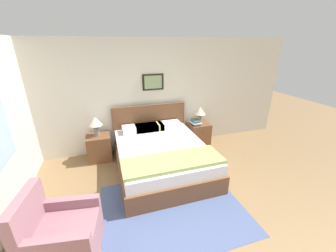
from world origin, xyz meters
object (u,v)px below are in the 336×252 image
(bed, at_px, (161,155))
(nightstand_by_door, at_px, (198,134))
(armchair, at_px, (61,235))
(table_lamp_near_window, at_px, (95,123))
(table_lamp_by_door, at_px, (200,112))
(nightstand_near_window, at_px, (99,147))

(bed, distance_m, nightstand_by_door, 1.47)
(bed, bearing_deg, nightstand_by_door, 33.83)
(armchair, bearing_deg, nightstand_by_door, 137.01)
(table_lamp_near_window, relative_size, table_lamp_by_door, 1.00)
(table_lamp_by_door, bearing_deg, bed, -146.50)
(bed, bearing_deg, armchair, -139.39)
(armchair, xyz_separation_m, table_lamp_near_window, (0.46, 2.26, 0.58))
(bed, distance_m, armchair, 2.23)
(nightstand_by_door, xyz_separation_m, table_lamp_near_window, (-2.46, -0.01, 0.60))
(armchair, height_order, table_lamp_by_door, table_lamp_by_door)
(nightstand_near_window, height_order, table_lamp_near_window, table_lamp_near_window)
(armchair, relative_size, nightstand_by_door, 1.60)
(nightstand_near_window, bearing_deg, nightstand_by_door, 0.00)
(armchair, relative_size, nightstand_near_window, 1.60)
(bed, height_order, nightstand_by_door, bed)
(nightstand_near_window, xyz_separation_m, table_lamp_by_door, (2.45, -0.01, 0.60))
(bed, distance_m, table_lamp_near_window, 1.59)
(table_lamp_near_window, bearing_deg, bed, -33.38)
(nightstand_near_window, bearing_deg, table_lamp_by_door, -0.16)
(table_lamp_near_window, bearing_deg, table_lamp_by_door, 0.00)
(nightstand_by_door, height_order, table_lamp_by_door, table_lamp_by_door)
(nightstand_near_window, height_order, nightstand_by_door, same)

